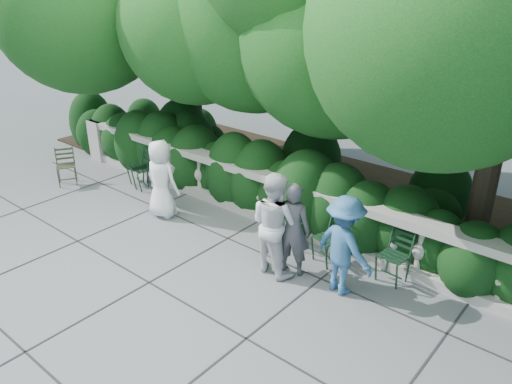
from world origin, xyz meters
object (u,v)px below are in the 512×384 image
Objects in this scene: person_casual_man at (274,223)px; chair_e at (385,284)px; chair_d at (320,264)px; person_woman_grey at (293,229)px; person_businessman at (161,179)px; chair_a at (139,189)px; chair_c at (286,246)px; chair_weathered at (69,186)px; chair_b at (134,187)px; person_older_blue at (344,246)px.

chair_e is at bearing -146.21° from person_casual_man.
chair_e is 0.50× the size of person_casual_man.
chair_d is 0.94m from person_woman_grey.
chair_a is at bearing -21.58° from person_businessman.
person_businessman is at bearing -163.39° from chair_c.
chair_e is 0.54× the size of person_businessman.
chair_a is 1.00× the size of chair_c.
chair_weathered is at bearing 10.78° from person_casual_man.
chair_e is (1.09, 0.17, 0.00)m from chair_d.
chair_c is at bearing -61.34° from person_casual_man.
chair_c is (3.98, 0.12, 0.00)m from chair_a.
chair_b is at bearing -20.08° from person_businessman.
person_woman_grey is (4.52, -0.47, 0.78)m from chair_a.
person_older_blue reaches higher than chair_a.
chair_c and chair_e have the same top height.
chair_b is at bearing -174.45° from chair_c.
person_casual_man is (5.58, 0.30, 0.84)m from chair_weathered.
person_businessman is at bearing 13.49° from person_older_blue.
chair_weathered is at bearing -166.15° from chair_e.
chair_b is 4.95m from chair_d.
person_woman_grey reaches higher than chair_d.
chair_d is at bearing -175.87° from person_businessman.
chair_a is 4.76m from chair_d.
person_casual_man is (-0.50, -0.61, 0.84)m from chair_d.
chair_b is 1.00× the size of chair_e.
chair_a and chair_e have the same top height.
chair_b is at bearing -19.51° from chair_weathered.
person_older_blue is (1.13, 0.20, -0.07)m from person_casual_man.
chair_c is at bearing -172.91° from chair_e.
person_older_blue is (5.58, -0.41, 0.78)m from chair_b.
person_woman_grey reaches higher than chair_e.
chair_e is (5.85, 0.18, 0.00)m from chair_a.
chair_weathered is (-6.08, -0.91, 0.00)m from chair_d.
chair_b and chair_c have the same top height.
chair_c is 0.50× the size of person_casual_man.
person_older_blue reaches higher than chair_b.
chair_d is at bearing -131.73° from person_woman_grey.
chair_e is at bearing 21.24° from chair_b.
chair_e is (1.87, 0.06, 0.00)m from chair_c.
person_older_blue reaches higher than chair_weathered.
person_older_blue is (6.71, 0.51, 0.78)m from chair_weathered.
chair_b and chair_weathered have the same top height.
chair_c is 0.54× the size of person_businessman.
chair_c is 1.87m from chair_e.
person_older_blue is at bearing 15.47° from chair_b.
chair_d is 0.54× the size of person_woman_grey.
person_casual_man reaches higher than chair_a.
person_businessman is at bearing 4.70° from person_casual_man.
chair_weathered is at bearing -10.71° from person_woman_grey.
chair_c is 0.78m from chair_d.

